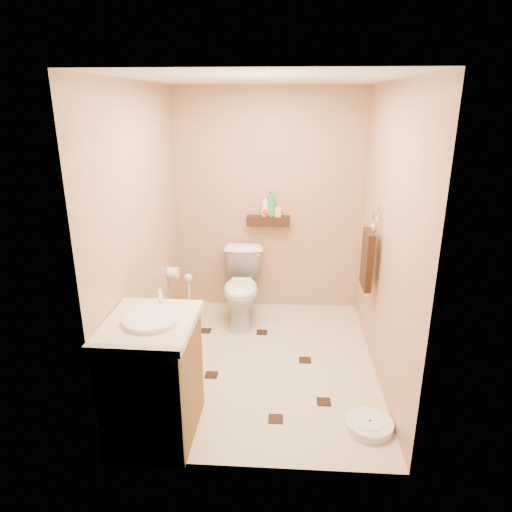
{
  "coord_description": "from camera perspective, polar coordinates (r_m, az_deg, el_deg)",
  "views": [
    {
      "loc": [
        0.18,
        -3.59,
        2.25
      ],
      "look_at": [
        -0.07,
        0.25,
        0.93
      ],
      "focal_mm": 32.0,
      "sensor_mm": 36.0,
      "label": 1
    }
  ],
  "objects": [
    {
      "name": "bottle_c",
      "position": [
        4.89,
        1.39,
        5.84
      ],
      "size": [
        0.16,
        0.16,
        0.15
      ],
      "primitive_type": "imported",
      "rotation": [
        0.0,
        0.0,
        0.87
      ],
      "color": "red",
      "rests_on": "wall_shelf"
    },
    {
      "name": "floor_accents",
      "position": [
        4.19,
        0.67,
        -13.56
      ],
      "size": [
        1.24,
        1.44,
        0.01
      ],
      "color": "black",
      "rests_on": "ground"
    },
    {
      "name": "toilet",
      "position": [
        4.82,
        -1.74,
        -3.96
      ],
      "size": [
        0.44,
        0.75,
        0.75
      ],
      "primitive_type": "imported",
      "rotation": [
        0.0,
        0.0,
        0.03
      ],
      "color": "white",
      "rests_on": "ground"
    },
    {
      "name": "vanity",
      "position": [
        3.32,
        -12.68,
        -14.48
      ],
      "size": [
        0.6,
        0.72,
        1.01
      ],
      "rotation": [
        0.0,
        0.0,
        -0.01
      ],
      "color": "brown",
      "rests_on": "ground"
    },
    {
      "name": "wall_left",
      "position": [
        3.92,
        -13.91,
        2.82
      ],
      "size": [
        0.04,
        2.5,
        2.4
      ],
      "primitive_type": "cube",
      "color": "tan",
      "rests_on": "ground"
    },
    {
      "name": "ground",
      "position": [
        4.24,
        0.77,
        -13.13
      ],
      "size": [
        2.5,
        2.5,
        0.0
      ],
      "primitive_type": "plane",
      "color": "beige",
      "rests_on": "ground"
    },
    {
      "name": "bathroom_scale",
      "position": [
        3.6,
        14.01,
        -19.81
      ],
      "size": [
        0.35,
        0.35,
        0.07
      ],
      "rotation": [
        0.0,
        0.0,
        0.04
      ],
      "color": "silver",
      "rests_on": "ground"
    },
    {
      "name": "toilet_brush",
      "position": [
        4.95,
        -8.29,
        -5.94
      ],
      "size": [
        0.12,
        0.12,
        0.53
      ],
      "color": "#186256",
      "rests_on": "ground"
    },
    {
      "name": "towel_ring",
      "position": [
        4.12,
        13.79,
        -0.11
      ],
      "size": [
        0.12,
        0.3,
        0.76
      ],
      "color": "silver",
      "rests_on": "wall_right"
    },
    {
      "name": "bottle_b",
      "position": [
        4.89,
        1.32,
        5.81
      ],
      "size": [
        0.09,
        0.09,
        0.15
      ],
      "primitive_type": "imported",
      "rotation": [
        0.0,
        0.0,
        2.03
      ],
      "color": "yellow",
      "rests_on": "wall_shelf"
    },
    {
      "name": "wall_right",
      "position": [
        3.83,
        15.97,
        2.25
      ],
      "size": [
        0.04,
        2.5,
        2.4
      ],
      "primitive_type": "cube",
      "color": "tan",
      "rests_on": "ground"
    },
    {
      "name": "bottle_d",
      "position": [
        4.88,
        1.89,
        6.56
      ],
      "size": [
        0.15,
        0.15,
        0.28
      ],
      "primitive_type": "imported",
      "rotation": [
        0.0,
        0.0,
        5.56
      ],
      "color": "#31934F",
      "rests_on": "wall_shelf"
    },
    {
      "name": "toilet_paper",
      "position": [
        4.69,
        -10.33,
        -2.03
      ],
      "size": [
        0.12,
        0.11,
        0.12
      ],
      "color": "silver",
      "rests_on": "wall_left"
    },
    {
      "name": "bottle_e",
      "position": [
        4.89,
        2.81,
        5.83
      ],
      "size": [
        0.07,
        0.08,
        0.15
      ],
      "primitive_type": "imported",
      "rotation": [
        0.0,
        0.0,
        6.2
      ],
      "color": "#E6B14C",
      "rests_on": "wall_shelf"
    },
    {
      "name": "ceiling",
      "position": [
        3.6,
        0.95,
        21.28
      ],
      "size": [
        2.0,
        2.5,
        0.02
      ],
      "primitive_type": "cube",
      "color": "silver",
      "rests_on": "wall_back"
    },
    {
      "name": "bottle_a",
      "position": [
        4.88,
        1.17,
        6.34
      ],
      "size": [
        0.12,
        0.12,
        0.24
      ],
      "primitive_type": "imported",
      "rotation": [
        0.0,
        0.0,
        3.54
      ],
      "color": "silver",
      "rests_on": "wall_shelf"
    },
    {
      "name": "wall_shelf",
      "position": [
        4.92,
        1.54,
        4.42
      ],
      "size": [
        0.46,
        0.14,
        0.1
      ],
      "primitive_type": "cube",
      "color": "#361E0E",
      "rests_on": "wall_back"
    },
    {
      "name": "wall_back",
      "position": [
        4.96,
        1.59,
        6.66
      ],
      "size": [
        2.0,
        0.04,
        2.4
      ],
      "primitive_type": "cube",
      "color": "tan",
      "rests_on": "ground"
    },
    {
      "name": "wall_front",
      "position": [
        2.57,
        -0.58,
        -5.17
      ],
      "size": [
        2.0,
        0.04,
        2.4
      ],
      "primitive_type": "cube",
      "color": "tan",
      "rests_on": "ground"
    }
  ]
}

